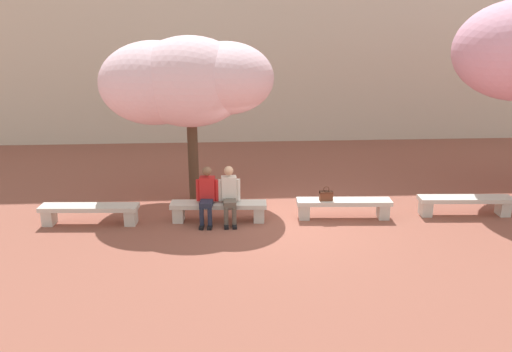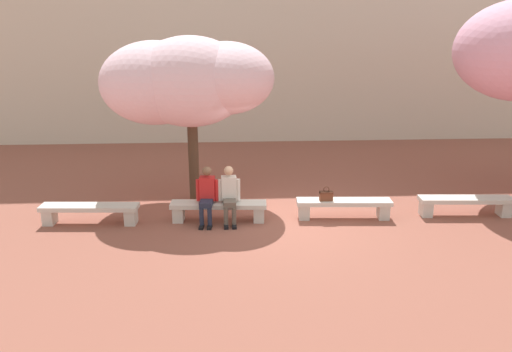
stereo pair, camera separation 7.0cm
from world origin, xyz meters
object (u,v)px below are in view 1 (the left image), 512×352
(stone_bench_near_west, at_px, (219,208))
(handbag, at_px, (326,195))
(cherry_tree_main, at_px, (187,82))
(stone_bench_near_east, at_px, (465,202))
(person_seated_right, at_px, (229,193))
(stone_bench_west_end, at_px, (89,211))
(person_seated_left, at_px, (207,193))
(stone_bench_center, at_px, (344,205))

(stone_bench_near_west, bearing_deg, handbag, -0.41)
(stone_bench_near_west, height_order, cherry_tree_main, cherry_tree_main)
(stone_bench_near_west, distance_m, stone_bench_near_east, 5.77)
(person_seated_right, bearing_deg, cherry_tree_main, 120.54)
(handbag, height_order, cherry_tree_main, cherry_tree_main)
(stone_bench_near_east, bearing_deg, person_seated_right, -179.45)
(stone_bench_west_end, bearing_deg, person_seated_left, -1.16)
(person_seated_right, bearing_deg, stone_bench_near_west, 167.75)
(stone_bench_near_east, height_order, cherry_tree_main, cherry_tree_main)
(stone_bench_near_east, bearing_deg, stone_bench_center, -180.00)
(stone_bench_west_end, relative_size, person_seated_left, 1.70)
(person_seated_left, bearing_deg, stone_bench_near_east, 0.51)
(handbag, bearing_deg, stone_bench_center, 2.37)
(person_seated_left, relative_size, handbag, 3.81)
(stone_bench_west_end, xyz_separation_m, stone_bench_near_west, (2.89, 0.00, 0.00))
(stone_bench_near_east, bearing_deg, person_seated_left, -179.49)
(stone_bench_near_east, bearing_deg, stone_bench_west_end, -180.00)
(cherry_tree_main, bearing_deg, person_seated_left, -74.23)
(stone_bench_near_east, xyz_separation_m, handbag, (-3.31, -0.02, 0.27))
(person_seated_left, bearing_deg, stone_bench_west_end, 178.84)
(person_seated_right, bearing_deg, stone_bench_near_east, 0.55)
(stone_bench_near_east, bearing_deg, cherry_tree_main, 166.42)
(person_seated_right, relative_size, cherry_tree_main, 0.31)
(stone_bench_west_end, relative_size, stone_bench_near_east, 1.00)
(stone_bench_near_west, relative_size, stone_bench_center, 1.00)
(person_seated_right, xyz_separation_m, cherry_tree_main, (-0.95, 1.62, 2.29))
(stone_bench_west_end, bearing_deg, person_seated_right, -0.98)
(stone_bench_center, bearing_deg, stone_bench_west_end, -180.00)
(stone_bench_near_west, height_order, stone_bench_center, same)
(stone_bench_center, relative_size, cherry_tree_main, 0.52)
(stone_bench_west_end, height_order, stone_bench_center, same)
(handbag, relative_size, cherry_tree_main, 0.08)
(stone_bench_center, bearing_deg, person_seated_left, -179.03)
(stone_bench_west_end, height_order, handbag, handbag)
(stone_bench_near_west, xyz_separation_m, person_seated_right, (0.25, -0.05, 0.38))
(stone_bench_near_west, relative_size, cherry_tree_main, 0.52)
(person_seated_left, xyz_separation_m, cherry_tree_main, (-0.46, 1.62, 2.29))
(person_seated_right, height_order, handbag, person_seated_right)
(person_seated_right, xyz_separation_m, handbag, (2.21, 0.04, -0.12))
(stone_bench_center, height_order, person_seated_right, person_seated_right)
(stone_bench_near_west, height_order, person_seated_right, person_seated_right)
(person_seated_left, height_order, cherry_tree_main, cherry_tree_main)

